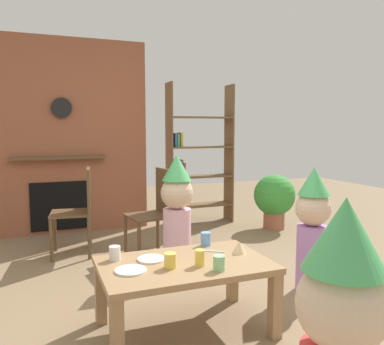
# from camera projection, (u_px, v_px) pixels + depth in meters

# --- Properties ---
(ground_plane) EXTENTS (12.00, 12.00, 0.00)m
(ground_plane) POSITION_uv_depth(u_px,v_px,m) (193.00, 307.00, 2.89)
(ground_plane) COLOR #846B4C
(brick_fireplace_feature) EXTENTS (2.20, 0.28, 2.40)m
(brick_fireplace_feature) POSITION_uv_depth(u_px,v_px,m) (57.00, 137.00, 4.88)
(brick_fireplace_feature) COLOR #935138
(brick_fireplace_feature) RESTS_ON ground_plane
(bookshelf) EXTENTS (0.90, 0.28, 1.90)m
(bookshelf) POSITION_uv_depth(u_px,v_px,m) (195.00, 161.00, 5.37)
(bookshelf) COLOR brown
(bookshelf) RESTS_ON ground_plane
(coffee_table) EXTENTS (1.07, 0.67, 0.46)m
(coffee_table) POSITION_uv_depth(u_px,v_px,m) (185.00, 273.00, 2.53)
(coffee_table) COLOR #9E7A51
(coffee_table) RESTS_ON ground_plane
(paper_cup_near_left) EXTENTS (0.07, 0.07, 0.09)m
(paper_cup_near_left) POSITION_uv_depth(u_px,v_px,m) (115.00, 253.00, 2.55)
(paper_cup_near_left) COLOR silver
(paper_cup_near_left) RESTS_ON coffee_table
(paper_cup_near_right) EXTENTS (0.07, 0.07, 0.09)m
(paper_cup_near_right) POSITION_uv_depth(u_px,v_px,m) (219.00, 263.00, 2.37)
(paper_cup_near_right) COLOR #8CD18C
(paper_cup_near_right) RESTS_ON coffee_table
(paper_cup_center) EXTENTS (0.07, 0.07, 0.09)m
(paper_cup_center) POSITION_uv_depth(u_px,v_px,m) (170.00, 261.00, 2.41)
(paper_cup_center) COLOR #F2CC4C
(paper_cup_center) RESTS_ON coffee_table
(paper_cup_far_left) EXTENTS (0.06, 0.06, 0.10)m
(paper_cup_far_left) POSITION_uv_depth(u_px,v_px,m) (200.00, 258.00, 2.45)
(paper_cup_far_left) COLOR #F2CC4C
(paper_cup_far_left) RESTS_ON coffee_table
(paper_cup_far_right) EXTENTS (0.07, 0.07, 0.10)m
(paper_cup_far_right) POSITION_uv_depth(u_px,v_px,m) (206.00, 239.00, 2.87)
(paper_cup_far_right) COLOR #669EE0
(paper_cup_far_right) RESTS_ON coffee_table
(paper_plate_front) EXTENTS (0.19, 0.19, 0.01)m
(paper_plate_front) POSITION_uv_depth(u_px,v_px,m) (131.00, 270.00, 2.35)
(paper_plate_front) COLOR white
(paper_plate_front) RESTS_ON coffee_table
(paper_plate_rear) EXTENTS (0.18, 0.18, 0.01)m
(paper_plate_rear) POSITION_uv_depth(u_px,v_px,m) (151.00, 259.00, 2.56)
(paper_plate_rear) COLOR white
(paper_plate_rear) RESTS_ON coffee_table
(birthday_cake_slice) EXTENTS (0.10, 0.10, 0.08)m
(birthday_cake_slice) POSITION_uv_depth(u_px,v_px,m) (239.00, 247.00, 2.70)
(birthday_cake_slice) COLOR #EAC68C
(birthday_cake_slice) RESTS_ON coffee_table
(table_fork) EXTENTS (0.13, 0.10, 0.01)m
(table_fork) POSITION_uv_depth(u_px,v_px,m) (214.00, 251.00, 2.73)
(table_fork) COLOR silver
(table_fork) RESTS_ON coffee_table
(child_in_pink) EXTENTS (0.28, 0.28, 1.00)m
(child_in_pink) POSITION_uv_depth(u_px,v_px,m) (312.00, 226.00, 3.13)
(child_in_pink) COLOR #B27FCC
(child_in_pink) RESTS_ON ground_plane
(child_by_the_chairs) EXTENTS (0.30, 0.30, 1.07)m
(child_by_the_chairs) POSITION_uv_depth(u_px,v_px,m) (177.00, 210.00, 3.61)
(child_by_the_chairs) COLOR #EAB2C6
(child_by_the_chairs) RESTS_ON ground_plane
(dining_chair_left) EXTENTS (0.45, 0.45, 0.90)m
(dining_chair_left) POSITION_uv_depth(u_px,v_px,m) (80.00, 206.00, 4.06)
(dining_chair_left) COLOR brown
(dining_chair_left) RESTS_ON ground_plane
(dining_chair_middle) EXTENTS (0.45, 0.45, 0.90)m
(dining_chair_middle) POSITION_uv_depth(u_px,v_px,m) (157.00, 208.00, 3.96)
(dining_chair_middle) COLOR brown
(dining_chair_middle) RESTS_ON ground_plane
(potted_plant_tall) EXTENTS (0.53, 0.53, 0.71)m
(potted_plant_tall) POSITION_uv_depth(u_px,v_px,m) (274.00, 197.00, 5.13)
(potted_plant_tall) COLOR #9E5B42
(potted_plant_tall) RESTS_ON ground_plane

